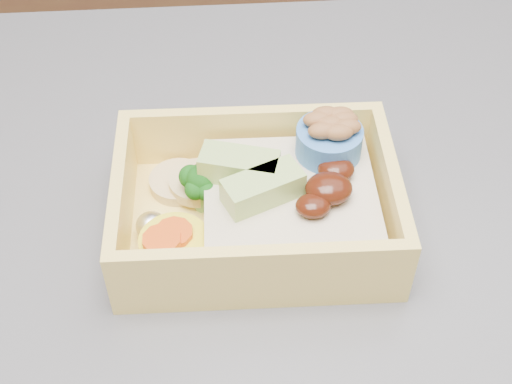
{
  "coord_description": "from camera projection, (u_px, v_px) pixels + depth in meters",
  "views": [
    {
      "loc": [
        0.09,
        -0.3,
        1.3
      ],
      "look_at": [
        0.11,
        0.03,
        0.96
      ],
      "focal_mm": 50.0,
      "sensor_mm": 36.0,
      "label": 1
    }
  ],
  "objects": [
    {
      "name": "bento_box",
      "position": [
        265.0,
        201.0,
        0.49
      ],
      "size": [
        0.19,
        0.14,
        0.07
      ],
      "rotation": [
        0.0,
        0.0,
        -0.02
      ],
      "color": "#FFDB69",
      "rests_on": "island"
    }
  ]
}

